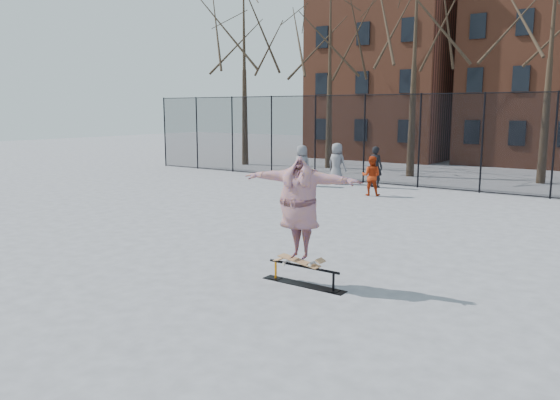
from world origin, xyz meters
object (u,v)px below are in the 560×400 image
Objects in this scene: skateboard at (299,262)px; bystander_black at (375,167)px; bystander_extra at (337,163)px; bystander_grey at (302,166)px; skater at (299,209)px; skate_rail at (303,277)px; bystander_red at (371,176)px.

bystander_black is at bearing 109.63° from skateboard.
bystander_extra is at bearing 5.19° from bystander_black.
bystander_extra is at bearing -122.66° from bystander_grey.
skater is 1.35× the size of bystander_black.
bystander_extra reaches higher than bystander_black.
skate_rail is at bearing 122.36° from bystander_extra.
bystander_grey is 3.18m from bystander_black.
bystander_black is (-4.72, 12.93, 0.73)m from skate_rail.
bystander_grey is 1.71m from bystander_extra.
skater is 13.73m from bystander_grey.
skate_rail is 1.15× the size of bystander_red.
skater is at bearing 122.00° from bystander_extra.
skateboard is at bearing 180.00° from skate_rail.
bystander_red is at bearing 109.68° from skate_rail.
skater is 14.49m from bystander_extra.
bystander_black is (-4.61, 12.93, 0.44)m from skateboard.
skater is 1.34× the size of bystander_grey.
skateboard is 11.40m from bystander_red.
skate_rail is 1.33m from skater.
skater is 11.41m from bystander_red.
skateboard reaches higher than skate_rail.
skate_rail is at bearing -10.38° from skater.
bystander_extra reaches higher than bystander_grey.
skater is at bearing 0.00° from skateboard.
bystander_red is at bearing 116.95° from bystander_black.
skateboard is at bearing 0.00° from skater.
bystander_red is 0.84× the size of bystander_extra.
bystander_red is (-3.85, 10.76, 0.62)m from skate_rail.
skater reaches higher than bystander_grey.
bystander_red is at bearing 98.82° from skater.
skater reaches higher than skate_rail.
bystander_grey is at bearing 31.72° from bystander_black.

